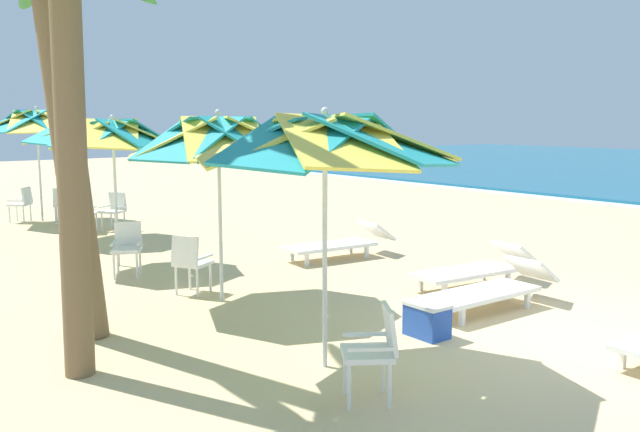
{
  "coord_description": "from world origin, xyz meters",
  "views": [
    {
      "loc": [
        4.23,
        -6.68,
        2.47
      ],
      "look_at": [
        -3.93,
        -0.44,
        1.0
      ],
      "focal_mm": 37.38,
      "sensor_mm": 36.0,
      "label": 1
    }
  ],
  "objects_px": {
    "plastic_chair_2": "(127,245)",
    "sun_lounger_1": "(491,289)",
    "palm_tree_1": "(68,101)",
    "beach_umbrella_0": "(325,141)",
    "beach_umbrella_4": "(37,122)",
    "plastic_chair_6": "(63,203)",
    "beach_umbrella_1": "(218,139)",
    "beach_umbrella_2": "(113,135)",
    "sun_lounger_2": "(475,268)",
    "plastic_chair_3": "(115,209)",
    "plastic_chair_5": "(22,202)",
    "sun_lounger_3": "(339,243)",
    "plastic_chair_0": "(375,347)",
    "plastic_chair_1": "(190,260)",
    "beach_umbrella_3": "(83,133)",
    "plastic_chair_4": "(83,211)",
    "cooler_box": "(427,320)",
    "palm_tree_0": "(55,10)"
  },
  "relations": [
    {
      "from": "beach_umbrella_0",
      "to": "plastic_chair_2",
      "type": "height_order",
      "value": "beach_umbrella_0"
    },
    {
      "from": "plastic_chair_4",
      "to": "beach_umbrella_3",
      "type": "bearing_deg",
      "value": -12.61
    },
    {
      "from": "sun_lounger_1",
      "to": "sun_lounger_3",
      "type": "xyz_separation_m",
      "value": [
        -3.79,
        0.49,
        0.0
      ]
    },
    {
      "from": "beach_umbrella_0",
      "to": "sun_lounger_2",
      "type": "bearing_deg",
      "value": 107.73
    },
    {
      "from": "plastic_chair_1",
      "to": "cooler_box",
      "type": "xyz_separation_m",
      "value": [
        3.37,
        1.31,
        -0.3
      ]
    },
    {
      "from": "plastic_chair_1",
      "to": "beach_umbrella_3",
      "type": "height_order",
      "value": "beach_umbrella_3"
    },
    {
      "from": "beach_umbrella_0",
      "to": "plastic_chair_3",
      "type": "distance_m",
      "value": 9.88
    },
    {
      "from": "sun_lounger_2",
      "to": "beach_umbrella_3",
      "type": "bearing_deg",
      "value": -157.58
    },
    {
      "from": "plastic_chair_2",
      "to": "plastic_chair_5",
      "type": "relative_size",
      "value": 1.0
    },
    {
      "from": "beach_umbrella_3",
      "to": "beach_umbrella_4",
      "type": "relative_size",
      "value": 0.9
    },
    {
      "from": "plastic_chair_0",
      "to": "beach_umbrella_3",
      "type": "xyz_separation_m",
      "value": [
        -9.93,
        0.74,
        1.72
      ]
    },
    {
      "from": "plastic_chair_3",
      "to": "palm_tree_1",
      "type": "relative_size",
      "value": 0.21
    },
    {
      "from": "beach_umbrella_0",
      "to": "sun_lounger_1",
      "type": "distance_m",
      "value": 3.62
    },
    {
      "from": "beach_umbrella_1",
      "to": "plastic_chair_3",
      "type": "relative_size",
      "value": 3.03
    },
    {
      "from": "beach_umbrella_2",
      "to": "sun_lounger_2",
      "type": "distance_m",
      "value": 6.3
    },
    {
      "from": "beach_umbrella_4",
      "to": "plastic_chair_2",
      "type": "bearing_deg",
      "value": -4.46
    },
    {
      "from": "beach_umbrella_3",
      "to": "sun_lounger_2",
      "type": "xyz_separation_m",
      "value": [
        7.79,
        3.21,
        -1.93
      ]
    },
    {
      "from": "beach_umbrella_2",
      "to": "sun_lounger_3",
      "type": "bearing_deg",
      "value": 61.68
    },
    {
      "from": "beach_umbrella_1",
      "to": "plastic_chair_5",
      "type": "bearing_deg",
      "value": -177.9
    },
    {
      "from": "plastic_chair_0",
      "to": "plastic_chair_1",
      "type": "distance_m",
      "value": 4.35
    },
    {
      "from": "plastic_chair_0",
      "to": "plastic_chair_2",
      "type": "relative_size",
      "value": 1.0
    },
    {
      "from": "plastic_chair_5",
      "to": "plastic_chair_6",
      "type": "distance_m",
      "value": 1.08
    },
    {
      "from": "plastic_chair_6",
      "to": "palm_tree_1",
      "type": "bearing_deg",
      "value": -15.63
    },
    {
      "from": "plastic_chair_5",
      "to": "sun_lounger_2",
      "type": "bearing_deg",
      "value": 18.79
    },
    {
      "from": "beach_umbrella_1",
      "to": "plastic_chair_3",
      "type": "xyz_separation_m",
      "value": [
        -6.76,
        1.01,
        -1.73
      ]
    },
    {
      "from": "plastic_chair_3",
      "to": "sun_lounger_2",
      "type": "distance_m",
      "value": 8.73
    },
    {
      "from": "beach_umbrella_4",
      "to": "plastic_chair_6",
      "type": "bearing_deg",
      "value": 25.28
    },
    {
      "from": "sun_lounger_3",
      "to": "palm_tree_1",
      "type": "height_order",
      "value": "palm_tree_1"
    },
    {
      "from": "plastic_chair_4",
      "to": "beach_umbrella_0",
      "type": "bearing_deg",
      "value": -4.34
    },
    {
      "from": "plastic_chair_6",
      "to": "sun_lounger_2",
      "type": "height_order",
      "value": "plastic_chair_6"
    },
    {
      "from": "plastic_chair_0",
      "to": "plastic_chair_1",
      "type": "relative_size",
      "value": 1.0
    },
    {
      "from": "plastic_chair_3",
      "to": "beach_umbrella_4",
      "type": "relative_size",
      "value": 0.31
    },
    {
      "from": "plastic_chair_3",
      "to": "sun_lounger_2",
      "type": "bearing_deg",
      "value": 15.84
    },
    {
      "from": "beach_umbrella_2",
      "to": "plastic_chair_5",
      "type": "xyz_separation_m",
      "value": [
        -6.28,
        -0.03,
        -1.73
      ]
    },
    {
      "from": "plastic_chair_2",
      "to": "sun_lounger_1",
      "type": "bearing_deg",
      "value": 32.69
    },
    {
      "from": "beach_umbrella_3",
      "to": "palm_tree_1",
      "type": "bearing_deg",
      "value": -18.7
    },
    {
      "from": "plastic_chair_1",
      "to": "sun_lounger_3",
      "type": "distance_m",
      "value": 3.37
    },
    {
      "from": "plastic_chair_6",
      "to": "cooler_box",
      "type": "bearing_deg",
      "value": 3.58
    },
    {
      "from": "plastic_chair_1",
      "to": "palm_tree_0",
      "type": "bearing_deg",
      "value": -62.73
    },
    {
      "from": "plastic_chair_6",
      "to": "sun_lounger_2",
      "type": "xyz_separation_m",
      "value": [
        10.2,
        2.99,
        -0.22
      ]
    },
    {
      "from": "beach_umbrella_0",
      "to": "beach_umbrella_4",
      "type": "relative_size",
      "value": 0.93
    },
    {
      "from": "beach_umbrella_3",
      "to": "plastic_chair_5",
      "type": "bearing_deg",
      "value": -170.69
    },
    {
      "from": "plastic_chair_2",
      "to": "palm_tree_1",
      "type": "relative_size",
      "value": 0.21
    },
    {
      "from": "beach_umbrella_1",
      "to": "plastic_chair_1",
      "type": "distance_m",
      "value": 1.83
    },
    {
      "from": "beach_umbrella_3",
      "to": "sun_lounger_2",
      "type": "distance_m",
      "value": 8.64
    },
    {
      "from": "beach_umbrella_1",
      "to": "palm_tree_1",
      "type": "relative_size",
      "value": 0.64
    },
    {
      "from": "plastic_chair_4",
      "to": "beach_umbrella_4",
      "type": "bearing_deg",
      "value": -174.05
    },
    {
      "from": "plastic_chair_6",
      "to": "palm_tree_0",
      "type": "height_order",
      "value": "palm_tree_0"
    },
    {
      "from": "plastic_chair_5",
      "to": "sun_lounger_3",
      "type": "relative_size",
      "value": 0.4
    },
    {
      "from": "palm_tree_1",
      "to": "beach_umbrella_0",
      "type": "bearing_deg",
      "value": 57.32
    }
  ]
}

